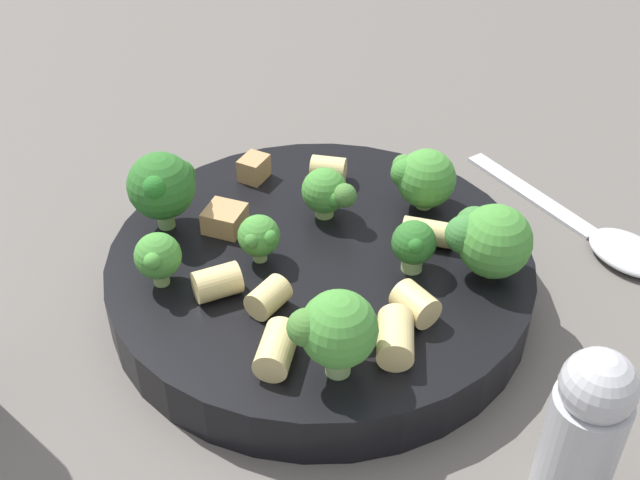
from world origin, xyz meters
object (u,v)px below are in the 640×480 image
object	(u,v)px
broccoli_floret_3	(413,244)
broccoli_floret_4	(259,237)
rigatoni_0	(268,297)
rigatoni_1	(341,318)
pasta_bowl	(320,271)
broccoli_floret_1	(334,192)
broccoli_floret_5	(423,178)
spoon	(600,235)
rigatoni_3	(415,304)
broccoli_floret_6	(489,239)
chicken_chunk_1	(225,219)
broccoli_floret_2	(337,330)
chicken_chunk_0	(254,168)
broccoli_floret_7	(163,186)
pepper_shaker	(584,431)
rigatoni_6	(322,169)
rigatoni_2	(395,337)
rigatoni_4	(428,232)
rigatoni_5	(217,282)
rigatoni_7	(277,349)

from	to	relation	value
broccoli_floret_3	broccoli_floret_4	bearing A→B (deg)	88.56
broccoli_floret_4	rigatoni_0	xyz separation A→B (m)	(-0.04, -0.01, -0.01)
rigatoni_0	rigatoni_1	world-z (taller)	same
pasta_bowl	broccoli_floret_1	distance (m)	0.05
broccoli_floret_5	spoon	size ratio (longest dim) A/B	0.27
broccoli_floret_1	rigatoni_3	distance (m)	0.09
broccoli_floret_6	chicken_chunk_1	world-z (taller)	broccoli_floret_6
broccoli_floret_1	broccoli_floret_3	bearing A→B (deg)	-135.04
broccoli_floret_1	broccoli_floret_2	size ratio (longest dim) A/B	0.68
rigatoni_3	chicken_chunk_0	distance (m)	0.15
broccoli_floret_4	chicken_chunk_0	world-z (taller)	broccoli_floret_4
broccoli_floret_7	pepper_shaker	size ratio (longest dim) A/B	0.55
pepper_shaker	broccoli_floret_2	bearing A→B (deg)	69.72
chicken_chunk_0	rigatoni_6	bearing A→B (deg)	-89.70
broccoli_floret_4	rigatoni_2	world-z (taller)	broccoli_floret_4
rigatoni_0	broccoli_floret_6	bearing A→B (deg)	-71.57
rigatoni_3	pepper_shaker	world-z (taller)	pepper_shaker
broccoli_floret_5	rigatoni_4	distance (m)	0.04
broccoli_floret_1	broccoli_floret_5	size ratio (longest dim) A/B	0.80
rigatoni_2	broccoli_floret_6	bearing A→B (deg)	-37.72
broccoli_floret_3	spoon	xyz separation A→B (m)	(0.07, -0.12, -0.04)
broccoli_floret_7	rigatoni_1	xyz separation A→B (m)	(-0.08, -0.10, -0.02)
broccoli_floret_4	rigatoni_5	distance (m)	0.04
pasta_bowl	chicken_chunk_1	world-z (taller)	chicken_chunk_1
broccoli_floret_4	pasta_bowl	bearing A→B (deg)	-77.77
broccoli_floret_7	rigatoni_1	size ratio (longest dim) A/B	1.76
rigatoni_1	spoon	bearing A→B (deg)	-52.58
rigatoni_2	spoon	world-z (taller)	rigatoni_2
broccoli_floret_3	broccoli_floret_7	size ratio (longest dim) A/B	0.64
broccoli_floret_3	broccoli_floret_4	world-z (taller)	broccoli_floret_3
broccoli_floret_6	rigatoni_2	xyz separation A→B (m)	(-0.06, 0.05, -0.01)
rigatoni_3	rigatoni_4	bearing A→B (deg)	-8.22
broccoli_floret_4	rigatoni_5	bearing A→B (deg)	148.57
rigatoni_7	rigatoni_0	bearing A→B (deg)	12.85
rigatoni_1	rigatoni_4	bearing A→B (deg)	-31.77
rigatoni_3	rigatoni_4	xyz separation A→B (m)	(0.06, -0.01, -0.00)
broccoli_floret_2	pepper_shaker	xyz separation A→B (m)	(-0.04, -0.10, -0.01)
chicken_chunk_0	chicken_chunk_1	bearing A→B (deg)	169.70
broccoli_floret_6	rigatoni_0	world-z (taller)	broccoli_floret_6
rigatoni_3	rigatoni_5	world-z (taller)	same
rigatoni_6	broccoli_floret_2	bearing A→B (deg)	-173.81
rigatoni_5	spoon	xyz separation A→B (m)	(0.10, -0.22, -0.03)
broccoli_floret_5	rigatoni_1	bearing A→B (deg)	158.68
rigatoni_6	chicken_chunk_1	xyz separation A→B (m)	(-0.05, 0.05, -0.00)
rigatoni_0	rigatoni_6	bearing A→B (deg)	-9.17
pepper_shaker	broccoli_floret_5	bearing A→B (deg)	19.37
rigatoni_3	pepper_shaker	size ratio (longest dim) A/B	0.24
broccoli_floret_4	rigatoni_2	size ratio (longest dim) A/B	0.97
pasta_bowl	rigatoni_6	size ratio (longest dim) A/B	11.17
broccoli_floret_5	rigatoni_7	size ratio (longest dim) A/B	1.41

